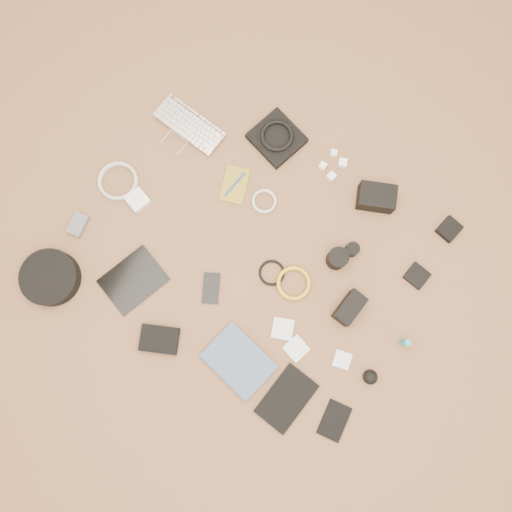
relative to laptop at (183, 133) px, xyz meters
The scene contains 34 objects.
room_shell 1.36m from the laptop, 35.32° to the right, with size 4.04×4.04×2.58m.
laptop is the anchor object (origin of this frame).
headphone_pouch 0.38m from the laptop, 24.15° to the left, with size 0.19×0.18×0.03m, color black.
headphones 0.38m from the laptop, 24.15° to the left, with size 0.14×0.14×0.02m, color black.
charger_a 0.62m from the laptop, 19.81° to the left, with size 0.03×0.03×0.02m, color white.
charger_b 0.58m from the laptop, 13.84° to the left, with size 0.03×0.03×0.03m, color white.
charger_c 0.66m from the laptop, 16.45° to the left, with size 0.03×0.03×0.03m, color white.
charger_d 0.63m from the laptop, 10.64° to the left, with size 0.03×0.03×0.03m, color white.
dslr_camera 0.82m from the laptop, ahead, with size 0.14×0.10×0.08m, color black.
lens_pouch 1.13m from the laptop, ahead, with size 0.07×0.08×0.03m, color black.
notebook_olive 0.30m from the laptop, 17.76° to the right, with size 0.10×0.15×0.01m, color olive.
pen_blue 0.30m from the laptop, 17.76° to the right, with size 0.01×0.01×0.12m, color #1439A6.
cable_white_a 0.44m from the laptop, 13.15° to the right, with size 0.10×0.10×0.01m, color silver.
lens_a 0.80m from the laptop, 12.77° to the right, with size 0.08×0.08×0.09m, color black.
lens_b 0.83m from the laptop, ahead, with size 0.05×0.05×0.05m, color black.
card_reader 1.09m from the laptop, ahead, with size 0.08×0.08×0.02m, color black.
power_brick 0.33m from the laptop, 93.42° to the right, with size 0.08×0.08×0.03m, color white.
cable_white_b 0.32m from the laptop, 113.61° to the right, with size 0.16×0.16×0.01m, color silver.
cable_black 0.67m from the laptop, 30.16° to the right, with size 0.10×0.10×0.01m, color black.
cable_yellow 0.76m from the laptop, 26.43° to the right, with size 0.13×0.13×0.02m, color gold.
flash 0.96m from the laptop, 19.80° to the right, with size 0.07×0.13×0.09m, color black.
lens_cleaner 1.19m from the laptop, 16.73° to the right, with size 0.02×0.02×0.08m, color teal.
battery_charger 0.55m from the laptop, 109.01° to the right, with size 0.06×0.09×0.03m, color #59595E.
tablet 0.63m from the laptop, 78.86° to the right, with size 0.18×0.23×0.01m, color black.
phone 0.64m from the laptop, 51.19° to the right, with size 0.06×0.12×0.01m, color black.
filter_case_left 0.88m from the laptop, 35.34° to the right, with size 0.08×0.08×0.01m, color silver.
filter_case_mid 0.97m from the laptop, 34.63° to the right, with size 0.08×0.08×0.01m, color silver.
filter_case_right 1.10m from the laptop, 27.61° to the right, with size 0.06×0.06×0.01m, color silver.
air_blower 1.20m from the laptop, 25.41° to the right, with size 0.06×0.06×0.06m, color black.
headphone_case 0.77m from the laptop, 101.91° to the right, with size 0.22×0.22×0.06m, color black.
drive_case 0.83m from the laptop, 66.96° to the right, with size 0.14×0.10×0.04m, color black.
paperback 0.99m from the laptop, 52.43° to the right, with size 0.18×0.24×0.02m, color #425570.
notebook_black_a 1.12m from the laptop, 40.74° to the right, with size 0.14×0.22×0.02m, color black.
notebook_black_b 1.27m from the laptop, 34.64° to the right, with size 0.09×0.14×0.01m, color black.
Camera 1 is at (0.18, -0.25, 1.93)m, focal length 35.00 mm.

